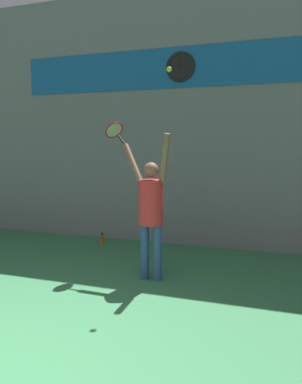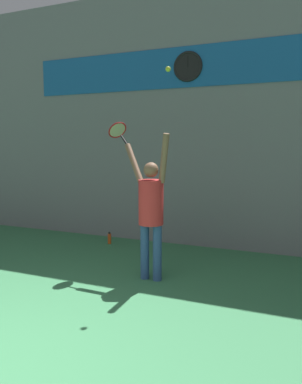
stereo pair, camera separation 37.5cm
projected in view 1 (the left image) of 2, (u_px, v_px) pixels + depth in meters
back_wall at (155, 119)px, 7.47m from camera, size 18.00×0.10×5.00m
sponsor_banner at (154, 69)px, 7.30m from camera, size 5.66×0.02×0.76m
scoreboard_clock at (181, 67)px, 7.10m from camera, size 0.57×0.05×0.57m
tennis_player at (151, 207)px, 5.46m from camera, size 0.90×0.53×2.16m
tennis_racket at (115, 131)px, 5.97m from camera, size 0.45×0.38×0.38m
tennis_ball at (169, 69)px, 5.01m from camera, size 0.07×0.07×0.07m
water_bottle at (102, 239)px, 7.53m from camera, size 0.07×0.07×0.24m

